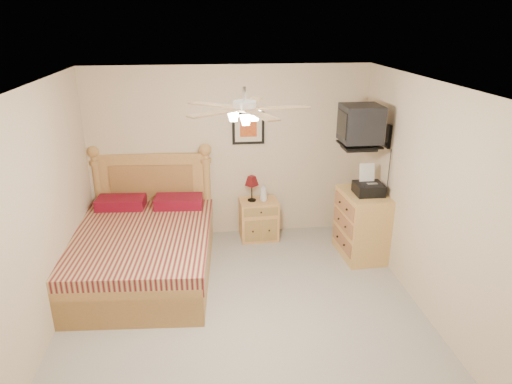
# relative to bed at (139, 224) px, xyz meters

# --- Properties ---
(floor) EXTENTS (4.50, 4.50, 0.00)m
(floor) POSITION_rel_bed_xyz_m (1.20, -1.12, -0.72)
(floor) COLOR gray
(floor) RESTS_ON ground
(ceiling) EXTENTS (4.00, 4.50, 0.04)m
(ceiling) POSITION_rel_bed_xyz_m (1.20, -1.12, 1.78)
(ceiling) COLOR white
(ceiling) RESTS_ON ground
(wall_back) EXTENTS (4.00, 0.04, 2.50)m
(wall_back) POSITION_rel_bed_xyz_m (1.20, 1.13, 0.53)
(wall_back) COLOR #C8B293
(wall_back) RESTS_ON ground
(wall_left) EXTENTS (0.04, 4.50, 2.50)m
(wall_left) POSITION_rel_bed_xyz_m (-0.80, -1.12, 0.53)
(wall_left) COLOR #C8B293
(wall_left) RESTS_ON ground
(wall_right) EXTENTS (0.04, 4.50, 2.50)m
(wall_right) POSITION_rel_bed_xyz_m (3.20, -1.12, 0.53)
(wall_right) COLOR #C8B293
(wall_right) RESTS_ON ground
(bed) EXTENTS (1.83, 2.32, 1.43)m
(bed) POSITION_rel_bed_xyz_m (0.00, 0.00, 0.00)
(bed) COLOR #A27441
(bed) RESTS_ON ground
(nightstand) EXTENTS (0.56, 0.43, 0.59)m
(nightstand) POSITION_rel_bed_xyz_m (1.60, 0.88, -0.42)
(nightstand) COLOR #BB8940
(nightstand) RESTS_ON ground
(table_lamp) EXTENTS (0.22, 0.22, 0.38)m
(table_lamp) POSITION_rel_bed_xyz_m (1.50, 0.90, 0.07)
(table_lamp) COLOR #5D1013
(table_lamp) RESTS_ON nightstand
(lotion_bottle) EXTENTS (0.13, 0.13, 0.26)m
(lotion_bottle) POSITION_rel_bed_xyz_m (1.67, 0.87, 0.01)
(lotion_bottle) COLOR silver
(lotion_bottle) RESTS_ON nightstand
(framed_picture) EXTENTS (0.46, 0.04, 0.46)m
(framed_picture) POSITION_rel_bed_xyz_m (1.47, 1.11, 0.90)
(framed_picture) COLOR black
(framed_picture) RESTS_ON wall_back
(dresser) EXTENTS (0.59, 0.81, 0.92)m
(dresser) POSITION_rel_bed_xyz_m (2.93, 0.20, -0.26)
(dresser) COLOR #B38648
(dresser) RESTS_ON ground
(fax_machine) EXTENTS (0.36, 0.38, 0.38)m
(fax_machine) POSITION_rel_bed_xyz_m (2.96, 0.16, 0.39)
(fax_machine) COLOR black
(fax_machine) RESTS_ON dresser
(magazine_lower) EXTENTS (0.24, 0.31, 0.03)m
(magazine_lower) POSITION_rel_bed_xyz_m (2.95, 0.42, 0.22)
(magazine_lower) COLOR beige
(magazine_lower) RESTS_ON dresser
(magazine_upper) EXTENTS (0.26, 0.29, 0.02)m
(magazine_upper) POSITION_rel_bed_xyz_m (2.96, 0.46, 0.24)
(magazine_upper) COLOR gray
(magazine_upper) RESTS_ON magazine_lower
(wall_tv) EXTENTS (0.56, 0.46, 0.58)m
(wall_tv) POSITION_rel_bed_xyz_m (2.95, 0.22, 1.09)
(wall_tv) COLOR black
(wall_tv) RESTS_ON wall_right
(ceiling_fan) EXTENTS (1.14, 1.14, 0.28)m
(ceiling_fan) POSITION_rel_bed_xyz_m (1.20, -1.32, 1.64)
(ceiling_fan) COLOR white
(ceiling_fan) RESTS_ON ceiling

